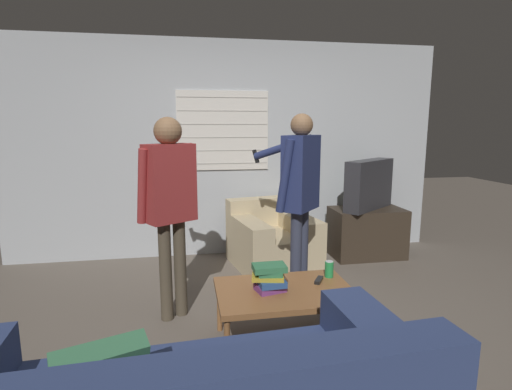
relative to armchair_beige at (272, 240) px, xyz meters
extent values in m
plane|color=#665B51|center=(-0.42, -1.48, -0.29)|extent=(16.00, 16.00, 0.00)
cube|color=#ADB2B7|center=(-0.42, 0.55, 0.98)|extent=(5.20, 0.06, 2.55)
cube|color=silver|center=(-0.48, 0.51, 1.21)|extent=(1.08, 0.02, 0.92)
cube|color=#A4A099|center=(-0.48, 0.49, 0.83)|extent=(1.06, 0.00, 0.01)
cube|color=#A4A099|center=(-0.48, 0.49, 0.98)|extent=(1.06, 0.00, 0.01)
cube|color=#A4A099|center=(-0.48, 0.49, 1.14)|extent=(1.06, 0.00, 0.01)
cube|color=#A4A099|center=(-0.48, 0.49, 1.29)|extent=(1.06, 0.00, 0.01)
cube|color=#A4A099|center=(-0.48, 0.49, 1.44)|extent=(1.06, 0.00, 0.01)
cube|color=#A4A099|center=(-0.48, 0.49, 1.60)|extent=(1.06, 0.00, 0.01)
cube|color=navy|center=(-0.07, -2.68, 0.27)|extent=(0.29, 0.89, 0.21)
cube|color=#38704C|center=(-1.30, -2.71, 0.27)|extent=(0.41, 0.33, 0.37)
cube|color=#C6B289|center=(0.01, -0.05, -0.10)|extent=(0.99, 1.06, 0.39)
cube|color=#C6B289|center=(-0.06, 0.31, 0.26)|extent=(0.85, 0.35, 0.33)
cube|color=#C6B289|center=(0.30, 0.01, 0.19)|extent=(0.41, 0.95, 0.18)
cube|color=#C6B289|center=(-0.28, -0.10, 0.19)|extent=(0.41, 0.95, 0.18)
cube|color=brown|center=(-0.26, -1.66, 0.11)|extent=(0.97, 0.65, 0.04)
cylinder|color=brown|center=(-0.71, -1.37, -0.10)|extent=(0.04, 0.04, 0.38)
cylinder|color=brown|center=(0.18, -1.37, -0.10)|extent=(0.04, 0.04, 0.38)
cylinder|color=brown|center=(-0.71, -1.94, -0.10)|extent=(0.04, 0.04, 0.38)
cylinder|color=brown|center=(0.18, -1.94, -0.10)|extent=(0.04, 0.04, 0.38)
cube|color=#33281E|center=(1.20, 0.10, 0.00)|extent=(0.85, 0.50, 0.59)
cube|color=#2D2D33|center=(1.20, 0.10, 0.59)|extent=(0.78, 0.66, 0.58)
cube|color=#3D4738|center=(1.14, 0.18, 0.59)|extent=(0.57, 0.44, 0.48)
cylinder|color=#4C4233|center=(-1.12, -1.11, 0.12)|extent=(0.10, 0.10, 0.82)
cylinder|color=#4C4233|center=(-1.00, -1.04, 0.12)|extent=(0.10, 0.10, 0.82)
cube|color=maroon|center=(-1.06, -1.08, 0.83)|extent=(0.43, 0.37, 0.61)
sphere|color=#846042|center=(-1.06, -1.08, 1.24)|extent=(0.22, 0.22, 0.22)
cylinder|color=maroon|center=(-1.26, -1.15, 0.82)|extent=(0.14, 0.17, 0.59)
cylinder|color=maroon|center=(-1.02, -0.74, 0.98)|extent=(0.35, 0.51, 0.31)
cube|color=black|center=(-1.16, -0.52, 0.86)|extent=(0.08, 0.09, 0.13)
cylinder|color=#33384C|center=(-0.01, -1.03, 0.13)|extent=(0.10, 0.10, 0.85)
cylinder|color=#33384C|center=(0.08, -0.93, 0.13)|extent=(0.10, 0.10, 0.85)
cube|color=navy|center=(0.04, -0.98, 0.88)|extent=(0.40, 0.42, 0.64)
sphere|color=#846042|center=(0.04, -0.98, 1.28)|extent=(0.19, 0.19, 0.19)
cylinder|color=navy|center=(-0.13, -1.11, 0.87)|extent=(0.17, 0.16, 0.61)
cylinder|color=navy|center=(-0.04, -0.63, 1.08)|extent=(0.50, 0.45, 0.25)
cube|color=black|center=(-0.26, -0.44, 0.98)|extent=(0.07, 0.07, 0.13)
cube|color=#75387F|center=(-0.37, -1.66, 0.15)|extent=(0.22, 0.19, 0.04)
cube|color=#284C89|center=(-0.36, -1.66, 0.20)|extent=(0.19, 0.19, 0.04)
cube|color=gold|center=(-0.39, -1.66, 0.23)|extent=(0.25, 0.18, 0.03)
cube|color=#33754C|center=(-0.37, -1.65, 0.26)|extent=(0.18, 0.15, 0.03)
cube|color=#33754C|center=(-0.38, -1.65, 0.30)|extent=(0.23, 0.15, 0.04)
cylinder|color=#238E47|center=(0.13, -1.48, 0.19)|extent=(0.07, 0.07, 0.12)
cylinder|color=silver|center=(0.13, -1.48, 0.25)|extent=(0.06, 0.06, 0.00)
cube|color=black|center=(0.02, -1.56, 0.14)|extent=(0.10, 0.13, 0.02)
camera|label=1|loc=(-0.94, -4.25, 1.29)|focal=28.00mm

